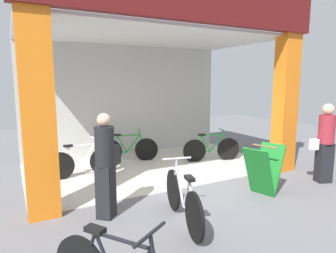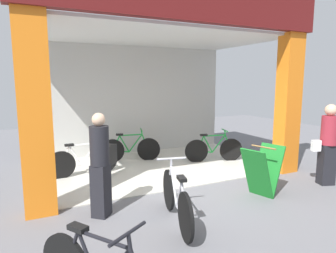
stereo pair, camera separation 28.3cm
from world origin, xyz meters
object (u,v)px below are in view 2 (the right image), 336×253
Objects in this scene: bicycle_inside_2 at (83,161)px; pedestrian_0 at (328,143)px; bicycle_parked_0 at (176,199)px; bicycle_inside_1 at (214,149)px; sandwich_board_sign at (262,171)px; pedestrian_1 at (101,164)px; bicycle_inside_0 at (131,149)px.

pedestrian_0 reaches higher than bicycle_inside_2.
bicycle_inside_2 is 0.95× the size of bicycle_parked_0.
pedestrian_0 is (1.13, -2.48, 0.53)m from bicycle_inside_1.
bicycle_parked_0 reaches higher than bicycle_inside_1.
bicycle_inside_1 is at bearing 77.39° from sandwich_board_sign.
bicycle_inside_1 is at bearing -4.87° from bicycle_inside_2.
pedestrian_1 is at bearing -151.01° from bicycle_inside_1.
sandwich_board_sign is at bearing 8.51° from bicycle_parked_0.
bicycle_parked_0 is 1.00× the size of pedestrian_0.
bicycle_inside_0 is 3.69m from sandwich_board_sign.
sandwich_board_sign is (2.83, -2.67, 0.12)m from bicycle_inside_2.
pedestrian_1 is at bearing 172.92° from pedestrian_0.
pedestrian_0 reaches higher than bicycle_inside_1.
bicycle_inside_1 is 2.45m from sandwich_board_sign.
sandwich_board_sign reaches higher than bicycle_inside_2.
pedestrian_1 reaches higher than bicycle_parked_0.
bicycle_inside_0 reaches higher than bicycle_inside_1.
pedestrian_1 is at bearing -92.07° from bicycle_inside_2.
bicycle_inside_1 is at bearing -26.76° from bicycle_inside_0.
bicycle_inside_1 is at bearing 28.99° from pedestrian_1.
pedestrian_1 is (-0.08, -2.20, 0.51)m from bicycle_inside_2.
pedestrian_1 is (-2.91, 0.48, 0.38)m from sandwich_board_sign.
bicycle_inside_2 is at bearing 175.13° from bicycle_inside_1.
sandwich_board_sign is 0.57× the size of pedestrian_0.
pedestrian_0 is at bearing -3.10° from sandwich_board_sign.
sandwich_board_sign is 1.71m from pedestrian_0.
bicycle_inside_0 is at bearing 153.24° from bicycle_inside_1.
sandwich_board_sign is (1.46, -3.39, 0.13)m from bicycle_inside_0.
pedestrian_1 is (-0.94, 0.77, 0.48)m from bicycle_parked_0.
bicycle_inside_2 is 5.30m from pedestrian_0.
pedestrian_1 is (-4.57, 0.57, -0.01)m from pedestrian_0.
bicycle_parked_0 is 1.77× the size of sandwich_board_sign.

